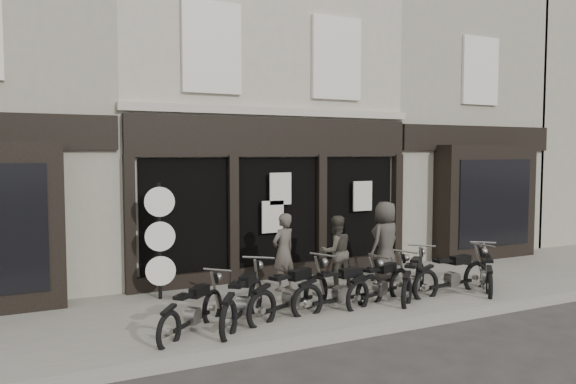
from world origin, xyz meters
name	(u,v)px	position (x,y,z in m)	size (l,w,h in m)	color
ground_plane	(343,314)	(0.00, 0.00, 0.00)	(90.00, 90.00, 0.00)	#2D2B28
pavement	(320,300)	(0.00, 0.90, 0.06)	(30.00, 4.20, 0.12)	slate
kerb	(382,329)	(0.00, -1.25, 0.07)	(30.00, 0.25, 0.13)	gray
central_building	(232,118)	(0.00, 5.95, 4.08)	(7.30, 6.22, 8.34)	#BAB3A0
neighbour_right	(413,124)	(6.35, 5.90, 4.04)	(5.60, 6.73, 8.34)	gray
filler_right	(574,127)	(14.50, 6.00, 4.10)	(11.00, 6.00, 8.20)	gray
motorcycle_0	(193,314)	(-3.00, -0.07, 0.40)	(1.67, 1.60, 1.00)	black
motorcycle_1	(243,304)	(-2.06, 0.00, 0.44)	(1.67, 1.95, 1.11)	black
motorcycle_2	(291,297)	(-1.09, 0.06, 0.44)	(2.16, 1.24, 1.11)	black
motorcycle_3	(341,293)	(-0.08, -0.03, 0.42)	(2.20, 0.60, 1.05)	black
motorcycle_4	(380,287)	(0.91, 0.08, 0.41)	(2.05, 1.03, 1.03)	black
motorcycle_5	(414,282)	(1.76, 0.09, 0.42)	(1.82, 1.64, 1.06)	black
motorcycle_6	(452,278)	(2.69, -0.03, 0.43)	(2.26, 0.62, 1.08)	black
motorcycle_7	(486,275)	(3.65, -0.04, 0.40)	(1.57, 1.75, 1.01)	black
man_left	(283,252)	(-0.43, 1.76, 0.96)	(0.61, 0.40, 1.67)	#4B443E
man_centre	(336,252)	(0.71, 1.47, 0.92)	(0.78, 0.60, 1.60)	#403C33
man_right	(385,241)	(2.08, 1.52, 1.04)	(0.90, 0.59, 1.85)	#3F3A34
advert_sign_post	(160,246)	(-2.99, 2.20, 1.21)	(0.60, 0.39, 2.48)	black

